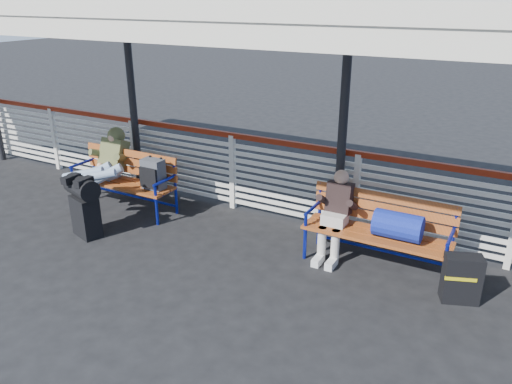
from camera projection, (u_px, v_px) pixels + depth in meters
The scene contains 9 objects.
ground at pixel (158, 258), 6.49m from camera, with size 60.00×60.00×0.00m, color black.
fence at pixel (233, 169), 7.80m from camera, with size 12.08×0.08×1.24m.
canopy at pixel (185, 8), 6.08m from camera, with size 12.60×3.60×3.16m.
luggage_stack at pixel (84, 204), 6.94m from camera, with size 0.60×0.44×0.88m.
bench_left at pixel (134, 174), 7.74m from camera, with size 1.80×0.56×0.93m.
bench_right at pixel (388, 225), 6.05m from camera, with size 1.80×0.56×0.92m.
traveler_man at pixel (100, 169), 7.56m from camera, with size 0.94×1.63×0.77m.
companion_person at pixel (335, 214), 6.34m from camera, with size 0.32×0.66×1.15m.
suitcase_side at pixel (461, 279), 5.50m from camera, with size 0.45×0.36×0.56m.
Camera 1 is at (3.87, -4.40, 3.20)m, focal length 35.00 mm.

